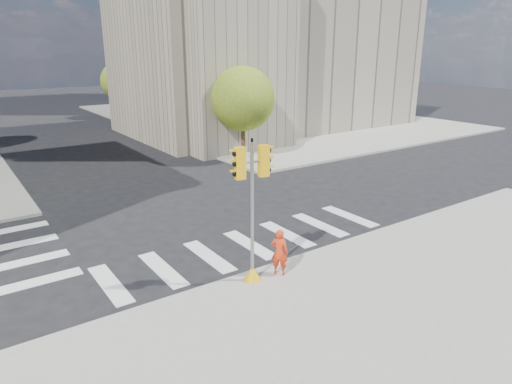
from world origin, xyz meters
TOP-DOWN VIEW (x-y plane):
  - ground at (0.00, 0.00)m, footprint 160.00×160.00m
  - sidewalk_near at (0.00, -11.00)m, footprint 30.00×14.00m
  - sidewalk_far_right at (20.00, 26.00)m, footprint 28.00×40.00m
  - civic_building at (15.59, 19.12)m, footprint 26.00×16.00m
  - tree_re_near at (7.50, 10.00)m, footprint 4.20×4.20m
  - tree_re_mid at (7.50, 22.00)m, footprint 4.60×4.60m
  - tree_re_far at (7.50, 34.00)m, footprint 4.00×4.00m
  - lamp_near at (8.00, 14.00)m, footprint 0.35×0.18m
  - lamp_far at (8.00, 28.00)m, footprint 0.35×0.18m
  - traffic_signal at (-1.76, -4.60)m, footprint 1.08×0.56m
  - photographer at (-0.80, -4.75)m, footprint 0.64×0.68m

SIDE VIEW (x-z plane):
  - ground at x=0.00m, z-range 0.00..0.00m
  - sidewalk_near at x=0.00m, z-range 0.00..0.15m
  - sidewalk_far_right at x=20.00m, z-range 0.00..0.15m
  - photographer at x=-0.80m, z-range 0.15..1.71m
  - traffic_signal at x=-1.76m, z-range -0.20..4.38m
  - tree_re_far at x=7.50m, z-range 0.93..6.80m
  - tree_re_near at x=7.50m, z-range 0.97..7.13m
  - tree_re_mid at x=7.50m, z-range 1.02..7.68m
  - lamp_near at x=8.00m, z-range 0.52..8.63m
  - lamp_far at x=8.00m, z-range 0.52..8.63m
  - civic_building at x=15.59m, z-range -2.43..16.96m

